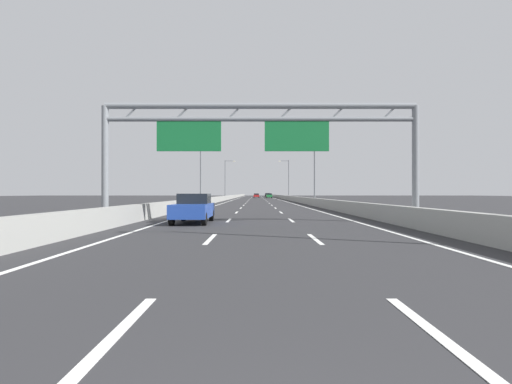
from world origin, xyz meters
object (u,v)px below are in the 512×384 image
at_px(sign_gantry, 255,132).
at_px(blue_car, 192,208).
at_px(green_car, 268,196).
at_px(red_car, 255,196).
at_px(black_car, 266,195).
at_px(streetlamp_right_mid, 312,165).
at_px(streetlamp_left_far, 225,177).
at_px(streetlamp_right_far, 287,177).
at_px(streetlamp_left_mid, 201,165).

relative_size(sign_gantry, blue_car, 3.98).
height_order(green_car, red_car, green_car).
xyz_separation_m(black_car, green_car, (-0.03, -18.21, -0.02)).
relative_size(streetlamp_right_mid, blue_car, 2.25).
height_order(sign_gantry, streetlamp_left_far, streetlamp_left_far).
bearing_deg(streetlamp_right_far, blue_car, -98.58).
bearing_deg(red_car, streetlamp_right_mid, -83.98).
bearing_deg(streetlamp_left_mid, streetlamp_right_mid, 0.00).
bearing_deg(streetlamp_left_far, streetlamp_right_mid, -70.09).
distance_m(streetlamp_right_mid, red_car, 72.26).
bearing_deg(streetlamp_left_far, streetlamp_right_far, 0.00).
distance_m(sign_gantry, black_car, 115.54).
bearing_deg(streetlamp_right_mid, streetlamp_left_mid, 180.00).
height_order(streetlamp_right_mid, red_car, streetlamp_right_mid).
bearing_deg(streetlamp_right_mid, sign_gantry, -103.60).
distance_m(sign_gantry, streetlamp_right_mid, 32.64).
bearing_deg(streetlamp_right_far, streetlamp_right_mid, -90.00).
height_order(streetlamp_left_mid, black_car, streetlamp_left_mid).
xyz_separation_m(streetlamp_left_far, streetlamp_right_far, (14.93, 0.00, 0.00)).
relative_size(blue_car, red_car, 0.93).
bearing_deg(green_car, streetlamp_right_far, -81.36).
relative_size(streetlamp_left_mid, streetlamp_right_mid, 1.00).
bearing_deg(sign_gantry, streetlamp_left_mid, 102.88).
bearing_deg(streetlamp_left_far, red_car, 76.41).
relative_size(sign_gantry, streetlamp_left_mid, 1.77).
xyz_separation_m(streetlamp_left_mid, streetlamp_right_far, (14.93, 41.23, 0.00)).
height_order(streetlamp_left_far, green_car, streetlamp_left_far).
bearing_deg(streetlamp_right_mid, blue_car, -109.15).
distance_m(streetlamp_left_far, black_car, 44.16).
bearing_deg(green_car, blue_car, -94.31).
distance_m(sign_gantry, streetlamp_left_far, 73.31).
relative_size(green_car, red_car, 0.97).
distance_m(streetlamp_left_mid, black_car, 84.56).
relative_size(streetlamp_left_mid, streetlamp_left_far, 1.00).
height_order(streetlamp_right_far, red_car, streetlamp_right_far).
distance_m(sign_gantry, green_car, 97.35).
height_order(streetlamp_left_far, streetlamp_right_far, same).
xyz_separation_m(sign_gantry, streetlamp_right_far, (7.68, 72.95, 0.57)).
height_order(sign_gantry, green_car, sign_gantry).
bearing_deg(streetlamp_right_far, black_car, 94.92).
bearing_deg(streetlamp_left_mid, streetlamp_right_far, 70.09).
height_order(streetlamp_right_mid, streetlamp_left_far, same).
height_order(blue_car, red_car, blue_car).
relative_size(streetlamp_right_mid, streetlamp_left_far, 1.00).
xyz_separation_m(streetlamp_right_mid, blue_car, (-11.01, -31.71, -4.62)).
bearing_deg(sign_gantry, streetlamp_right_mid, 76.40).
bearing_deg(streetlamp_right_mid, red_car, 96.02).
distance_m(streetlamp_right_far, black_car, 42.86).
xyz_separation_m(green_car, red_car, (-3.88, 6.26, -0.02)).
bearing_deg(sign_gantry, streetlamp_right_far, 83.99).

